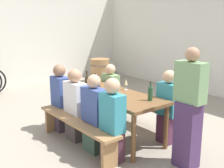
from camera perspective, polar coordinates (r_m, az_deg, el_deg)
name	(u,v)px	position (r m, az deg, el deg)	size (l,w,h in m)	color
ground_plane	(112,136)	(4.81, 0.00, -10.50)	(24.00, 24.00, 0.00)	gray
side_wall	(10,31)	(8.52, -20.05, 10.11)	(0.20, 7.92, 3.20)	silver
tasting_table	(112,98)	(4.59, 0.00, -2.83)	(1.93, 0.78, 0.75)	brown
bench_near	(76,126)	(4.31, -7.29, -8.43)	(1.83, 0.30, 0.45)	#9E7247
bench_far	(142,108)	(5.12, 6.09, -4.90)	(1.83, 0.30, 0.45)	#9E7247
wine_bottle_0	(150,93)	(4.15, 7.83, -1.92)	(0.07, 0.07, 0.29)	#234C2D
wine_bottle_1	(87,83)	(4.69, -5.13, 0.14)	(0.07, 0.07, 0.34)	#332814
wine_bottle_2	(95,85)	(4.57, -3.43, -0.26)	(0.07, 0.07, 0.32)	#194723
wine_bottle_3	(98,87)	(4.44, -2.89, -0.67)	(0.07, 0.07, 0.32)	#332814
wine_glass_0	(96,76)	(5.34, -3.25, 1.67)	(0.06, 0.06, 0.18)	silver
wine_glass_1	(126,82)	(4.74, 2.87, 0.34)	(0.06, 0.06, 0.19)	silver
wine_glass_2	(91,78)	(5.07, -4.24, 1.17)	(0.08, 0.08, 0.18)	silver
wine_glass_3	(85,85)	(4.59, -5.60, -0.25)	(0.08, 0.08, 0.17)	silver
seated_guest_near_0	(60,99)	(4.94, -10.50, -3.03)	(0.35, 0.24, 1.18)	#423745
seated_guest_near_1	(75,107)	(4.53, -7.50, -4.62)	(0.42, 0.24, 1.17)	#443B3A
seated_guest_near_2	(94,116)	(4.11, -3.63, -6.52)	(0.42, 0.24, 1.16)	#354E3F
seated_guest_near_3	(112,122)	(3.78, 0.07, -7.84)	(0.35, 0.24, 1.18)	#472733
seated_guest_far_0	(110,92)	(5.50, -0.34, -1.72)	(0.34, 0.24, 1.08)	#34333A
seated_guest_far_1	(168,108)	(4.48, 11.39, -4.87)	(0.35, 0.24, 1.17)	#532942
standing_host	(189,111)	(3.74, 15.42, -5.41)	(0.38, 0.24, 1.60)	#452C55
wine_barrel	(100,70)	(8.73, -2.48, 2.78)	(0.62, 0.62, 0.74)	#9E7247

